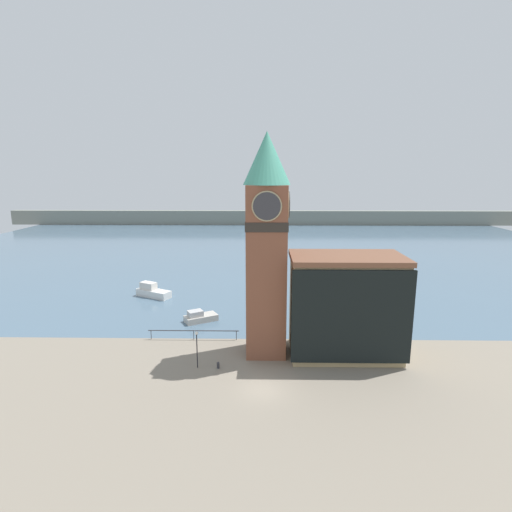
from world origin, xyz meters
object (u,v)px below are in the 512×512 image
(mooring_bollard_near, at_px, (218,365))
(boat_far, at_px, (153,292))
(clock_tower, at_px, (267,241))
(pier_building, at_px, (345,306))
(boat_near, at_px, (200,317))
(lamp_post, at_px, (197,342))

(mooring_bollard_near, bearing_deg, boat_far, 119.05)
(clock_tower, xyz_separation_m, pier_building, (8.02, -0.22, -6.57))
(boat_near, relative_size, mooring_bollard_near, 6.74)
(clock_tower, xyz_separation_m, boat_near, (-8.30, 8.68, -11.25))
(clock_tower, relative_size, boat_far, 3.88)
(pier_building, height_order, boat_near, pier_building)
(boat_near, distance_m, boat_far, 13.32)
(lamp_post, bearing_deg, pier_building, 12.45)
(boat_near, bearing_deg, mooring_bollard_near, -102.77)
(pier_building, distance_m, lamp_post, 15.23)
(pier_building, relative_size, boat_far, 1.98)
(pier_building, xyz_separation_m, boat_far, (-25.04, 18.96, -4.44))
(clock_tower, height_order, pier_building, clock_tower)
(boat_far, height_order, mooring_bollard_near, boat_far)
(boat_far, bearing_deg, pier_building, -9.65)
(boat_near, distance_m, lamp_post, 12.42)
(clock_tower, bearing_deg, lamp_post, -152.46)
(lamp_post, bearing_deg, boat_near, 97.84)
(boat_near, xyz_separation_m, lamp_post, (1.67, -12.13, 2.05))
(pier_building, height_order, lamp_post, pier_building)
(boat_far, xyz_separation_m, lamp_post, (10.39, -22.20, 1.81))
(clock_tower, distance_m, boat_near, 16.46)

